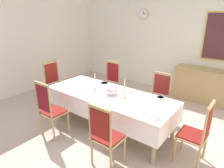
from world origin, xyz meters
TOP-DOWN VIEW (x-y plane):
  - ground at (0.00, 0.00)m, footprint 6.43×5.83m
  - back_wall at (0.00, 2.96)m, footprint 6.43×0.08m
  - left_wall at (-3.26, 0.00)m, footprint 0.08×5.83m
  - dining_table at (0.00, 0.10)m, footprint 2.65×1.01m
  - tablecloth at (0.00, 0.10)m, footprint 2.67×1.03m
  - chair_south_a at (-0.69, -0.82)m, footprint 0.44×0.42m
  - chair_north_a at (-0.69, 1.01)m, footprint 0.44×0.42m
  - chair_south_b at (0.66, -0.81)m, footprint 0.44×0.42m
  - chair_north_b at (0.66, 1.01)m, footprint 0.44×0.42m
  - chair_head_west at (-1.73, 0.10)m, footprint 0.42×0.44m
  - chair_head_east at (1.73, 0.10)m, footprint 0.42×0.44m
  - soup_tureen at (0.07, 0.10)m, footprint 0.26×0.26m
  - candlestick_west at (-0.37, 0.10)m, footprint 0.07×0.07m
  - candlestick_east at (0.37, 0.10)m, footprint 0.07×0.07m
  - bowl_near_left at (0.92, 0.50)m, footprint 0.16×0.16m
  - bowl_near_right at (0.23, 0.43)m, footprint 0.18×0.18m
  - bowl_far_left at (1.18, -0.25)m, footprint 0.14×0.14m
  - bowl_far_right at (-0.41, 0.45)m, footprint 0.20×0.20m
  - spoon_primary at (1.03, 0.53)m, footprint 0.06×0.17m
  - spoon_secondary at (0.34, 0.46)m, footprint 0.06×0.17m
  - sideboard at (1.17, 2.64)m, footprint 1.44×0.48m
  - mounted_clock at (-0.85, 2.88)m, footprint 0.32×0.06m
  - framed_painting at (1.39, 2.89)m, footprint 0.90×0.05m

SIDE VIEW (x-z plane):
  - ground at x=0.00m, z-range -0.04..0.00m
  - sideboard at x=1.17m, z-range 0.00..0.91m
  - chair_north_b at x=0.66m, z-range 0.03..1.10m
  - chair_head_east at x=1.73m, z-range 0.02..1.11m
  - chair_south_b at x=0.66m, z-range 0.02..1.11m
  - chair_north_a at x=-0.69m, z-range 0.02..1.15m
  - chair_south_a at x=-0.69m, z-range 0.01..1.15m
  - chair_head_west at x=-1.73m, z-range 0.01..1.17m
  - tablecloth at x=0.00m, z-range 0.47..0.86m
  - dining_table at x=0.00m, z-range 0.31..1.07m
  - spoon_primary at x=1.03m, z-range 0.76..0.77m
  - spoon_secondary at x=0.34m, z-range 0.76..0.77m
  - bowl_far_left at x=1.18m, z-range 0.77..0.79m
  - bowl_near_left at x=0.92m, z-range 0.77..0.80m
  - bowl_near_right at x=0.23m, z-range 0.77..0.80m
  - bowl_far_right at x=-0.41m, z-range 0.77..0.81m
  - soup_tureen at x=0.07m, z-range 0.76..0.97m
  - candlestick_west at x=-0.37m, z-range 0.73..1.09m
  - candlestick_east at x=0.37m, z-range 0.73..1.11m
  - framed_painting at x=1.39m, z-range 1.11..2.32m
  - back_wall at x=0.00m, z-range 0.00..3.57m
  - left_wall at x=-3.26m, z-range 0.00..3.57m
  - mounted_clock at x=-0.85m, z-range 2.08..2.40m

